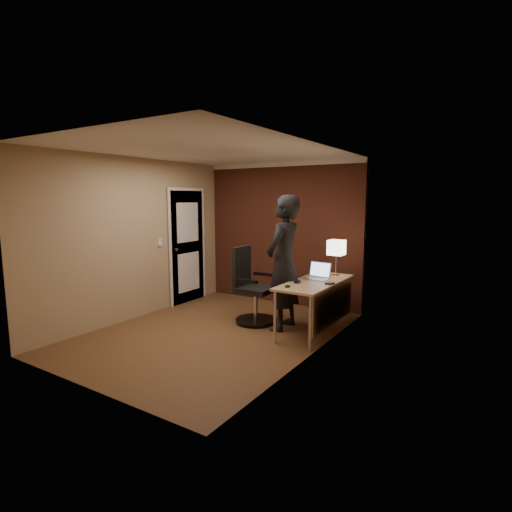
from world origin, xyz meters
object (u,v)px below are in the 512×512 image
Objects in this scene: person at (283,263)px; office_chair at (252,290)px; desk at (320,291)px; laptop at (318,274)px; mouse at (297,282)px; phone at (288,286)px; wallet at (330,283)px; desk_lamp at (336,248)px.

office_chair is at bearing -92.41° from person.
desk is at bearing 5.73° from office_chair.
desk is 1.08m from office_chair.
person is (0.54, 0.00, 0.46)m from office_chair.
mouse is (-0.12, -0.43, -0.05)m from laptop.
mouse reaches higher than desk.
office_chair reaches higher than phone.
wallet reaches higher than phone.
office_chair is 0.71m from person.
laptop is at bearing -113.22° from desk_lamp.
phone is (-0.25, -1.05, -0.41)m from desk_lamp.
desk_lamp is 4.65× the size of phone.
office_chair is (-1.07, -0.11, -0.10)m from desk.
person is (-0.41, -0.30, 0.17)m from laptop.
desk_lamp reaches higher than mouse.
laptop reaches higher than phone.
office_chair is (-1.23, -0.04, -0.24)m from wallet.
mouse is at bearing 63.34° from person.
office_chair is at bearing -178.14° from wallet.
person is at bearing -143.18° from laptop.
laptop is at bearing 120.25° from desk.
desk_lamp is at bearing 67.65° from mouse.
person reaches higher than desk.
desk is 0.30m from laptop.
desk_lamp is (0.02, 0.53, 0.55)m from desk.
person is at bearing 152.45° from mouse.
phone is 0.10× the size of office_chair.
laptop reaches higher than mouse.
laptop is 0.54m from person.
office_chair reaches higher than mouse.
desk_lamp is at bearing 103.90° from wallet.
desk_lamp is 4.86× the size of wallet.
desk is at bearing 46.92° from phone.
desk_lamp is 5.35× the size of mouse.
mouse is 0.91× the size of wallet.
wallet is at bearing -43.07° from laptop.
wallet is (0.29, -0.27, -0.05)m from laptop.
desk_lamp is 1.15m from phone.
desk_lamp is 0.50m from laptop.
office_chair is at bearing -162.03° from laptop.
desk is 13.64× the size of wallet.
person is (-0.55, -0.63, -0.18)m from desk_lamp.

